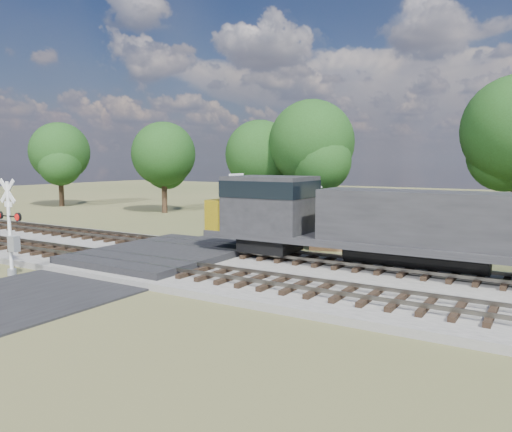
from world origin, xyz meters
The scene contains 10 objects.
ground centered at (0.00, 0.00, 0.00)m, with size 160.00×160.00×0.00m, color #454D29.
ballast_bed centered at (10.00, 0.50, 0.15)m, with size 140.00×10.00×0.30m, color gray.
road centered at (0.00, 0.00, 0.04)m, with size 7.00×60.00×0.08m, color black.
crossing_panel centered at (0.00, 0.50, 0.32)m, with size 7.00×9.00×0.62m, color #262628.
track_near centered at (3.12, -2.00, 0.41)m, with size 140.00×2.60×0.33m.
track_far centered at (3.12, 3.00, 0.41)m, with size 140.00×2.60×0.33m.
crossing_signal_near centered at (-3.70, -5.81, 1.87)m, with size 1.81×0.39×4.49m.
crossing_signal_far centered at (4.93, 8.25, 1.60)m, with size 1.54×0.39×3.84m.
equipment_shed centered at (6.38, 9.59, 1.43)m, with size 5.26×5.26×2.83m.
treeline centered at (7.14, 20.62, 6.43)m, with size 80.18×11.32×11.55m.
Camera 1 is at (17.62, -19.25, 5.32)m, focal length 35.00 mm.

